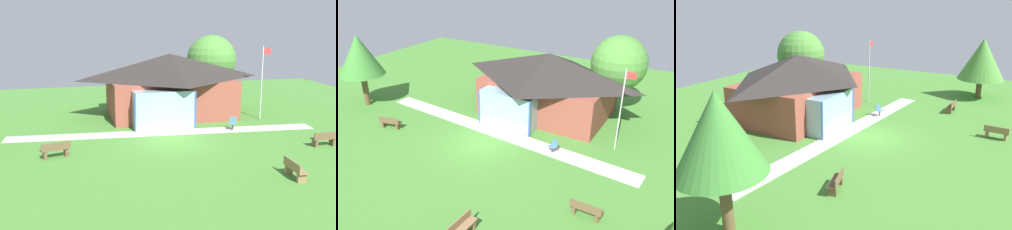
{
  "view_description": "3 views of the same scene",
  "coord_description": "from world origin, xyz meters",
  "views": [
    {
      "loc": [
        -5.89,
        -22.01,
        6.91
      ],
      "look_at": [
        0.4,
        2.97,
        0.91
      ],
      "focal_mm": 43.55,
      "sensor_mm": 36.0,
      "label": 1
    },
    {
      "loc": [
        11.36,
        -15.61,
        11.21
      ],
      "look_at": [
        0.59,
        2.26,
        1.33
      ],
      "focal_mm": 37.41,
      "sensor_mm": 36.0,
      "label": 2
    },
    {
      "loc": [
        -19.54,
        -9.01,
        8.62
      ],
      "look_at": [
        -0.21,
        1.99,
        1.3
      ],
      "focal_mm": 39.11,
      "sensor_mm": 36.0,
      "label": 3
    }
  ],
  "objects": [
    {
      "name": "patio_chair_lawn_spare",
      "position": [
        4.35,
        1.57,
        0.42
      ],
      "size": [
        0.59,
        0.59,
        0.86
      ],
      "rotation": [
        0.0,
        0.0,
        2.7
      ],
      "color": "teal",
      "rests_on": "ground_plane"
    },
    {
      "name": "ground_plane",
      "position": [
        0.0,
        0.0,
        0.0
      ],
      "size": [
        44.0,
        44.0,
        0.0
      ],
      "primitive_type": "plane",
      "color": "#478433"
    },
    {
      "name": "bench_front_right",
      "position": [
        3.8,
        -6.73,
        0.4
      ],
      "size": [
        0.52,
        1.52,
        0.84
      ],
      "rotation": [
        0.0,
        0.0,
        4.66
      ],
      "color": "olive",
      "rests_on": "ground_plane"
    },
    {
      "name": "tree_west_hedge",
      "position": [
        -11.36,
        0.69,
        4.01
      ],
      "size": [
        3.41,
        3.41,
        5.58
      ],
      "color": "brown",
      "rests_on": "ground_plane"
    },
    {
      "name": "flagpole",
      "position": [
        7.49,
        3.96,
        2.87
      ],
      "size": [
        0.64,
        0.08,
        5.18
      ],
      "color": "silver",
      "rests_on": "ground_plane"
    },
    {
      "name": "tree_behind_pavilion_right",
      "position": [
        5.73,
        9.6,
        3.74
      ],
      "size": [
        4.03,
        4.03,
        5.78
      ],
      "color": "brown",
      "rests_on": "ground_plane"
    },
    {
      "name": "footpath",
      "position": [
        0.0,
        2.01,
        0.01
      ],
      "size": [
        19.49,
        2.84,
        0.03
      ],
      "primitive_type": "cube",
      "rotation": [
        0.0,
        0.0,
        -0.08
      ],
      "color": "#BCB7B2",
      "rests_on": "ground_plane"
    },
    {
      "name": "tree_far_east",
      "position": [
        13.44,
        -3.87,
        3.38
      ],
      "size": [
        3.9,
        3.9,
        5.15
      ],
      "color": "brown",
      "rests_on": "ground_plane"
    },
    {
      "name": "bench_lawn_far_right",
      "position": [
        7.98,
        -2.89,
        0.4
      ],
      "size": [
        1.5,
        0.45,
        0.84
      ],
      "rotation": [
        0.0,
        0.0,
        6.27
      ],
      "color": "brown",
      "rests_on": "ground_plane"
    },
    {
      "name": "bench_mid_left",
      "position": [
        -6.63,
        -1.26,
        0.4
      ],
      "size": [
        1.56,
        0.83,
        0.84
      ],
      "rotation": [
        0.0,
        0.0,
        0.27
      ],
      "color": "brown",
      "rests_on": "ground_plane"
    },
    {
      "name": "pavilion",
      "position": [
        1.42,
        6.61,
        2.38
      ],
      "size": [
        9.8,
        7.67,
        4.56
      ],
      "color": "brown",
      "rests_on": "ground_plane"
    }
  ]
}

